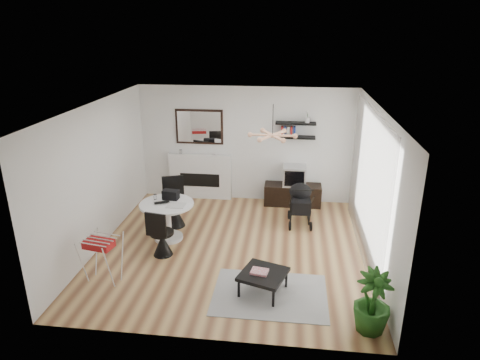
# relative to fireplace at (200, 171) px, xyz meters

# --- Properties ---
(floor) EXTENTS (5.00, 5.00, 0.00)m
(floor) POSITION_rel_fireplace_xyz_m (1.10, -2.42, -0.69)
(floor) COLOR brown
(floor) RESTS_ON ground
(ceiling) EXTENTS (5.00, 5.00, 0.00)m
(ceiling) POSITION_rel_fireplace_xyz_m (1.10, -2.42, 2.01)
(ceiling) COLOR white
(ceiling) RESTS_ON wall_back
(wall_back) EXTENTS (5.00, 0.00, 5.00)m
(wall_back) POSITION_rel_fireplace_xyz_m (1.10, 0.08, 0.66)
(wall_back) COLOR white
(wall_back) RESTS_ON floor
(wall_left) EXTENTS (0.00, 5.00, 5.00)m
(wall_left) POSITION_rel_fireplace_xyz_m (-1.40, -2.42, 0.66)
(wall_left) COLOR white
(wall_left) RESTS_ON floor
(wall_right) EXTENTS (0.00, 5.00, 5.00)m
(wall_right) POSITION_rel_fireplace_xyz_m (3.60, -2.42, 0.66)
(wall_right) COLOR white
(wall_right) RESTS_ON floor
(sheer_curtain) EXTENTS (0.04, 3.60, 2.60)m
(sheer_curtain) POSITION_rel_fireplace_xyz_m (3.50, -2.22, 0.66)
(sheer_curtain) COLOR white
(sheer_curtain) RESTS_ON wall_right
(fireplace) EXTENTS (1.50, 0.17, 2.16)m
(fireplace) POSITION_rel_fireplace_xyz_m (0.00, 0.00, 0.00)
(fireplace) COLOR white
(fireplace) RESTS_ON floor
(shelf_lower) EXTENTS (0.90, 0.25, 0.04)m
(shelf_lower) POSITION_rel_fireplace_xyz_m (2.22, -0.05, 0.91)
(shelf_lower) COLOR black
(shelf_lower) RESTS_ON wall_back
(shelf_upper) EXTENTS (0.90, 0.25, 0.04)m
(shelf_upper) POSITION_rel_fireplace_xyz_m (2.22, -0.05, 1.23)
(shelf_upper) COLOR black
(shelf_upper) RESTS_ON wall_back
(pendant_lamp) EXTENTS (0.90, 0.90, 0.10)m
(pendant_lamp) POSITION_rel_fireplace_xyz_m (1.80, -2.12, 1.46)
(pendant_lamp) COLOR tan
(pendant_lamp) RESTS_ON ceiling
(tv_console) EXTENTS (1.31, 0.46, 0.49)m
(tv_console) POSITION_rel_fireplace_xyz_m (2.22, -0.16, -0.44)
(tv_console) COLOR black
(tv_console) RESTS_ON floor
(crt_tv) EXTENTS (0.52, 0.46, 0.46)m
(crt_tv) POSITION_rel_fireplace_xyz_m (2.24, -0.17, 0.03)
(crt_tv) COLOR silver
(crt_tv) RESTS_ON tv_console
(dining_table) EXTENTS (1.04, 1.04, 0.76)m
(dining_table) POSITION_rel_fireplace_xyz_m (-0.20, -2.18, -0.18)
(dining_table) COLOR white
(dining_table) RESTS_ON floor
(laptop) EXTENTS (0.35, 0.30, 0.02)m
(laptop) POSITION_rel_fireplace_xyz_m (-0.27, -2.23, 0.09)
(laptop) COLOR black
(laptop) RESTS_ON dining_table
(black_bag) EXTENTS (0.33, 0.22, 0.18)m
(black_bag) POSITION_rel_fireplace_xyz_m (-0.17, -1.97, 0.17)
(black_bag) COLOR black
(black_bag) RESTS_ON dining_table
(newspaper) EXTENTS (0.35, 0.29, 0.01)m
(newspaper) POSITION_rel_fireplace_xyz_m (0.02, -2.27, 0.08)
(newspaper) COLOR silver
(newspaper) RESTS_ON dining_table
(drinking_glass) EXTENTS (0.06, 0.06, 0.10)m
(drinking_glass) POSITION_rel_fireplace_xyz_m (-0.47, -2.02, 0.13)
(drinking_glass) COLOR white
(drinking_glass) RESTS_ON dining_table
(chair_far) EXTENTS (0.54, 0.55, 1.03)m
(chair_far) POSITION_rel_fireplace_xyz_m (-0.22, -1.58, -0.36)
(chair_far) COLOR black
(chair_far) RESTS_ON floor
(chair_near) EXTENTS (0.45, 0.47, 0.92)m
(chair_near) POSITION_rel_fireplace_xyz_m (-0.13, -2.82, -0.40)
(chair_near) COLOR black
(chair_near) RESTS_ON floor
(drying_rack) EXTENTS (0.61, 0.58, 0.79)m
(drying_rack) POSITION_rel_fireplace_xyz_m (-0.84, -3.75, -0.27)
(drying_rack) COLOR white
(drying_rack) RESTS_ON floor
(stroller) EXTENTS (0.52, 0.81, 0.96)m
(stroller) POSITION_rel_fireplace_xyz_m (2.38, -1.17, -0.28)
(stroller) COLOR black
(stroller) RESTS_ON floor
(rug) EXTENTS (1.78, 1.28, 0.01)m
(rug) POSITION_rel_fireplace_xyz_m (1.90, -3.81, -0.68)
(rug) COLOR #9A9A9A
(rug) RESTS_ON floor
(coffee_table) EXTENTS (0.85, 0.85, 0.34)m
(coffee_table) POSITION_rel_fireplace_xyz_m (1.78, -3.75, -0.37)
(coffee_table) COLOR black
(coffee_table) RESTS_ON rug
(magazines) EXTENTS (0.29, 0.25, 0.04)m
(magazines) POSITION_rel_fireplace_xyz_m (1.73, -3.76, -0.31)
(magazines) COLOR #C53147
(magazines) RESTS_ON coffee_table
(potted_plant) EXTENTS (0.65, 0.65, 0.92)m
(potted_plant) POSITION_rel_fireplace_xyz_m (3.32, -4.46, -0.23)
(potted_plant) COLOR #1F5117
(potted_plant) RESTS_ON floor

